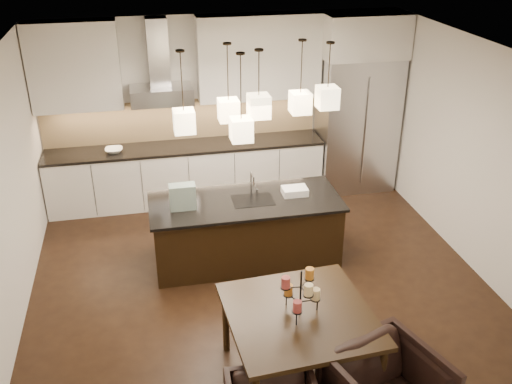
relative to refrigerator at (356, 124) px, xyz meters
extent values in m
cube|color=black|center=(-2.10, -2.38, -1.08)|extent=(5.50, 5.50, 0.02)
cube|color=white|center=(-2.10, -2.38, 1.73)|extent=(5.50, 5.50, 0.02)
cube|color=silver|center=(-2.10, 0.38, 0.32)|extent=(5.50, 0.02, 2.80)
cube|color=silver|center=(-2.10, -5.14, 0.32)|extent=(5.50, 0.02, 2.80)
cube|color=silver|center=(-4.86, -2.38, 0.32)|extent=(0.02, 5.50, 2.80)
cube|color=silver|center=(0.66, -2.38, 0.32)|extent=(0.02, 5.50, 2.80)
cube|color=#B7B7BA|center=(0.00, 0.00, 0.00)|extent=(1.20, 0.72, 2.15)
cube|color=silver|center=(0.00, 0.00, 1.40)|extent=(1.26, 0.72, 0.65)
cube|color=silver|center=(-2.73, 0.05, -0.64)|extent=(4.21, 0.62, 0.88)
cube|color=black|center=(-2.73, 0.05, -0.17)|extent=(4.21, 0.66, 0.04)
cube|color=tan|center=(-2.73, 0.35, 0.16)|extent=(4.21, 0.02, 0.63)
cube|color=silver|center=(-4.20, 0.19, 1.10)|extent=(1.25, 0.35, 1.25)
cube|color=silver|center=(-1.55, 0.19, 1.10)|extent=(1.85, 0.35, 1.25)
cube|color=#B7B7BA|center=(-3.03, 0.10, 0.65)|extent=(0.90, 0.52, 0.24)
cube|color=#B7B7BA|center=(-3.03, 0.21, 1.24)|extent=(0.30, 0.28, 0.96)
imported|color=silver|center=(-3.79, 0.00, -0.12)|extent=(0.27, 0.27, 0.06)
cube|color=black|center=(-2.16, -1.82, -0.66)|extent=(2.35, 0.95, 0.82)
cube|color=black|center=(-2.16, -1.82, -0.23)|extent=(2.42, 1.03, 0.04)
cube|color=#1C452F|center=(-2.95, -1.86, -0.05)|extent=(0.32, 0.17, 0.32)
cube|color=silver|center=(-1.51, -1.78, -0.17)|extent=(0.32, 0.23, 0.09)
cylinder|color=#F9DC97|center=(-1.93, -4.02, -0.09)|extent=(0.09, 0.09, 0.11)
cylinder|color=orange|center=(-2.16, -3.91, -0.09)|extent=(0.09, 0.09, 0.11)
cylinder|color=#AB3F3E|center=(-2.15, -4.16, -0.09)|extent=(0.09, 0.09, 0.11)
cylinder|color=orange|center=(-1.97, -3.93, 0.08)|extent=(0.09, 0.09, 0.11)
cylinder|color=#AB3F3E|center=(-2.22, -4.02, 0.08)|extent=(0.09, 0.09, 0.11)
cylinder|color=#F9DC97|center=(-2.05, -4.17, 0.08)|extent=(0.09, 0.09, 0.11)
cube|color=beige|center=(-2.88, -1.90, 0.92)|extent=(0.24, 0.24, 0.26)
cube|color=beige|center=(-2.32, -1.65, 0.93)|extent=(0.24, 0.24, 0.26)
cube|color=beige|center=(-2.04, -2.04, 1.08)|extent=(0.24, 0.24, 0.26)
cube|color=beige|center=(-1.43, -1.64, 0.96)|extent=(0.24, 0.24, 0.26)
cube|color=beige|center=(-1.16, -1.84, 1.07)|extent=(0.24, 0.24, 0.26)
cube|color=beige|center=(-2.26, -2.16, 0.87)|extent=(0.24, 0.24, 0.26)
camera|label=1|loc=(-3.35, -8.08, 3.09)|focal=40.00mm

